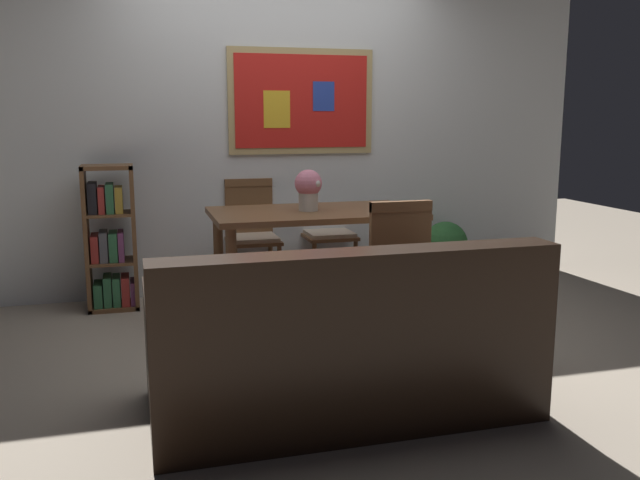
{
  "coord_description": "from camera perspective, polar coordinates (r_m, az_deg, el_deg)",
  "views": [
    {
      "loc": [
        -1.15,
        -3.92,
        1.41
      ],
      "look_at": [
        -0.04,
        0.0,
        0.65
      ],
      "focal_mm": 37.92,
      "sensor_mm": 36.0,
      "label": 1
    }
  ],
  "objects": [
    {
      "name": "ground_plane",
      "position": [
        4.32,
        0.57,
        -8.48
      ],
      "size": [
        12.0,
        12.0,
        0.0
      ],
      "primitive_type": "plane",
      "color": "tan"
    },
    {
      "name": "wall_back_with_painting",
      "position": [
        5.48,
        -3.63,
        9.42
      ],
      "size": [
        5.2,
        0.14,
        2.6
      ],
      "color": "silver",
      "rests_on": "ground_plane"
    },
    {
      "name": "dining_table",
      "position": [
        4.71,
        -0.49,
        1.23
      ],
      "size": [
        1.42,
        0.82,
        0.75
      ],
      "color": "brown",
      "rests_on": "ground_plane"
    },
    {
      "name": "dining_chair_far_left",
      "position": [
        5.36,
        -5.82,
        1.11
      ],
      "size": [
        0.4,
        0.41,
        0.91
      ],
      "color": "brown",
      "rests_on": "ground_plane"
    },
    {
      "name": "dining_chair_far_right",
      "position": [
        5.53,
        0.54,
        1.45
      ],
      "size": [
        0.4,
        0.41,
        0.91
      ],
      "color": "brown",
      "rests_on": "ground_plane"
    },
    {
      "name": "dining_chair_near_right",
      "position": [
        4.14,
        6.23,
        -1.68
      ],
      "size": [
        0.4,
        0.41,
        0.91
      ],
      "color": "brown",
      "rests_on": "ground_plane"
    },
    {
      "name": "leather_couch",
      "position": [
        3.24,
        1.89,
        -9.29
      ],
      "size": [
        1.8,
        0.84,
        0.84
      ],
      "color": "black",
      "rests_on": "ground_plane"
    },
    {
      "name": "bookshelf",
      "position": [
        5.14,
        -17.26,
        -0.34
      ],
      "size": [
        0.36,
        0.28,
        1.06
      ],
      "color": "brown",
      "rests_on": "ground_plane"
    },
    {
      "name": "potted_ivy",
      "position": [
        5.75,
        10.52,
        -0.96
      ],
      "size": [
        0.37,
        0.37,
        0.58
      ],
      "color": "#4C4742",
      "rests_on": "ground_plane"
    },
    {
      "name": "flower_vase",
      "position": [
        4.67,
        -0.97,
        4.44
      ],
      "size": [
        0.2,
        0.19,
        0.28
      ],
      "color": "beige",
      "rests_on": "dining_table"
    },
    {
      "name": "tv_remote",
      "position": [
        4.71,
        5.52,
        2.63
      ],
      "size": [
        0.16,
        0.08,
        0.02
      ],
      "color": "black",
      "rests_on": "dining_table"
    }
  ]
}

